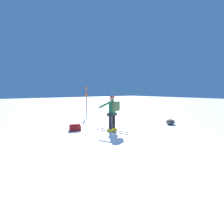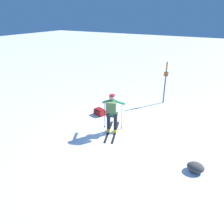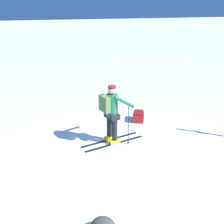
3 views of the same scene
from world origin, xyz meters
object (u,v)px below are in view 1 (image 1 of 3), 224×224
skier (112,111)px  trail_marker (86,99)px  dropped_backpack (75,127)px  rock_boulder (170,122)px

skier → trail_marker: (-0.82, -4.19, 0.38)m
skier → dropped_backpack: skier is taller
skier → trail_marker: 4.28m
skier → rock_boulder: skier is taller
dropped_backpack → rock_boulder: bearing=157.8°
rock_boulder → trail_marker: bearing=-62.1°
trail_marker → rock_boulder: (-2.65, 5.00, -1.17)m
skier → dropped_backpack: (1.35, -1.16, -0.79)m
skier → rock_boulder: (-3.47, 0.81, -0.79)m
dropped_backpack → rock_boulder: 5.21m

